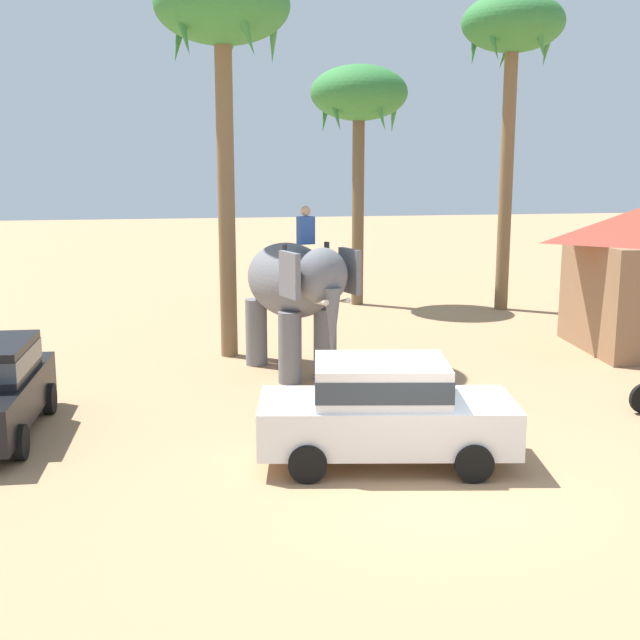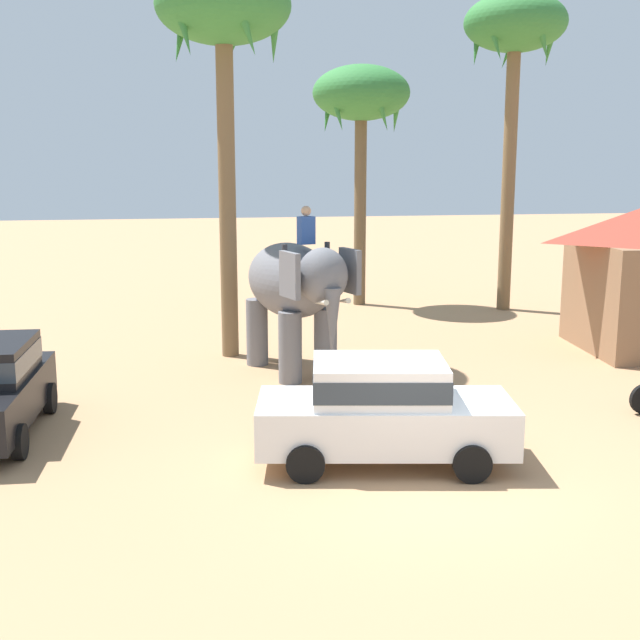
# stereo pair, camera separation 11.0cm
# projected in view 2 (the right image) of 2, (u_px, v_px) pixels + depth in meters

# --- Properties ---
(ground_plane) EXTENTS (120.00, 120.00, 0.00)m
(ground_plane) POSITION_uv_depth(u_px,v_px,m) (425.00, 481.00, 12.55)
(ground_plane) COLOR tan
(car_sedan_foreground) EXTENTS (4.33, 2.40, 1.70)m
(car_sedan_foreground) POSITION_uv_depth(u_px,v_px,m) (383.00, 408.00, 13.15)
(car_sedan_foreground) COLOR white
(car_sedan_foreground) RESTS_ON ground
(elephant_with_mahout) EXTENTS (2.53, 4.02, 3.88)m
(elephant_with_mahout) POSITION_uv_depth(u_px,v_px,m) (294.00, 288.00, 18.54)
(elephant_with_mahout) COLOR slate
(elephant_with_mahout) RESTS_ON ground
(palm_tree_behind_elephant) EXTENTS (3.20, 3.20, 9.31)m
(palm_tree_behind_elephant) POSITION_uv_depth(u_px,v_px,m) (223.00, 20.00, 19.13)
(palm_tree_behind_elephant) COLOR brown
(palm_tree_behind_elephant) RESTS_ON ground
(palm_tree_near_hut) EXTENTS (3.20, 3.20, 9.97)m
(palm_tree_near_hut) POSITION_uv_depth(u_px,v_px,m) (515.00, 35.00, 25.45)
(palm_tree_near_hut) COLOR brown
(palm_tree_near_hut) RESTS_ON ground
(palm_tree_left_of_road) EXTENTS (3.20, 3.20, 7.93)m
(palm_tree_left_of_road) POSITION_uv_depth(u_px,v_px,m) (361.00, 100.00, 26.76)
(palm_tree_left_of_road) COLOR brown
(palm_tree_left_of_road) RESTS_ON ground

